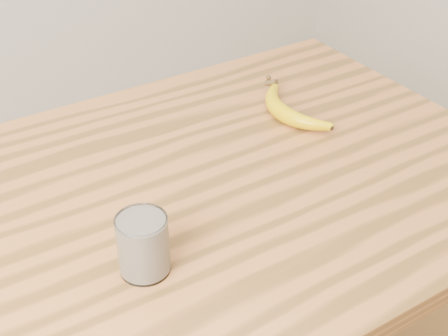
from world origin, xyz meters
TOP-DOWN VIEW (x-y plane):
  - table at (0.00, 0.00)m, footprint 1.20×0.80m
  - smoothie_glass at (-0.15, -0.14)m, footprint 0.08×0.08m
  - banana at (0.28, 0.11)m, footprint 0.11×0.29m

SIDE VIEW (x-z plane):
  - table at x=0.00m, z-range 0.32..1.22m
  - banana at x=0.28m, z-range 0.90..0.93m
  - smoothie_glass at x=-0.15m, z-range 0.90..0.99m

